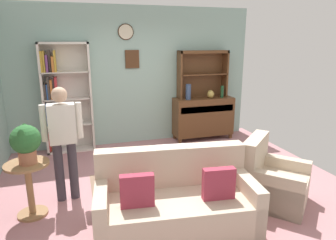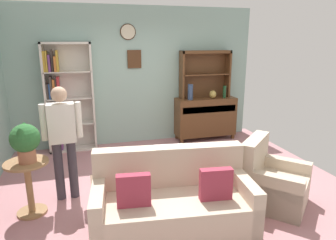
{
  "view_description": "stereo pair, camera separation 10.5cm",
  "coord_description": "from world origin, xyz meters",
  "px_view_note": "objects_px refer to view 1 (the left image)",
  "views": [
    {
      "loc": [
        -1.22,
        -4.03,
        2.13
      ],
      "look_at": [
        0.1,
        0.2,
        0.95
      ],
      "focal_mm": 32.16,
      "sensor_mm": 36.0,
      "label": 1
    },
    {
      "loc": [
        -1.12,
        -4.06,
        2.13
      ],
      "look_at": [
        0.1,
        0.2,
        0.95
      ],
      "focal_mm": 32.16,
      "sensor_mm": 36.0,
      "label": 2
    }
  ],
  "objects_px": {
    "sideboard_hutch": "(202,68)",
    "vase_round": "(211,94)",
    "bookshelf": "(63,99)",
    "book_stack": "(150,159)",
    "bottle_wine": "(222,92)",
    "armchair_floral": "(272,182)",
    "person_reading": "(63,136)",
    "potted_plant_large": "(26,141)",
    "plant_stand": "(29,183)",
    "couch_floral": "(175,203)",
    "coffee_table": "(154,166)",
    "vase_tall": "(188,92)",
    "sideboard": "(203,116)"
  },
  "relations": [
    {
      "from": "sideboard_hutch",
      "to": "couch_floral",
      "type": "distance_m",
      "value": 3.69
    },
    {
      "from": "couch_floral",
      "to": "potted_plant_large",
      "type": "xyz_separation_m",
      "value": [
        -1.61,
        0.75,
        0.66
      ]
    },
    {
      "from": "person_reading",
      "to": "sideboard_hutch",
      "type": "bearing_deg",
      "value": 35.03
    },
    {
      "from": "couch_floral",
      "to": "coffee_table",
      "type": "relative_size",
      "value": 2.36
    },
    {
      "from": "sideboard_hutch",
      "to": "vase_round",
      "type": "relative_size",
      "value": 6.47
    },
    {
      "from": "bookshelf",
      "to": "bottle_wine",
      "type": "xyz_separation_m",
      "value": [
        3.27,
        -0.17,
        0.0
      ]
    },
    {
      "from": "vase_tall",
      "to": "coffee_table",
      "type": "relative_size",
      "value": 0.41
    },
    {
      "from": "bottle_wine",
      "to": "coffee_table",
      "type": "distance_m",
      "value": 2.84
    },
    {
      "from": "vase_round",
      "to": "plant_stand",
      "type": "bearing_deg",
      "value": -148.26
    },
    {
      "from": "sideboard",
      "to": "book_stack",
      "type": "xyz_separation_m",
      "value": [
        -1.69,
        -1.94,
        -0.05
      ]
    },
    {
      "from": "bookshelf",
      "to": "armchair_floral",
      "type": "relative_size",
      "value": 1.94
    },
    {
      "from": "sideboard",
      "to": "vase_tall",
      "type": "xyz_separation_m",
      "value": [
        -0.39,
        -0.08,
        0.57
      ]
    },
    {
      "from": "sideboard",
      "to": "sideboard_hutch",
      "type": "distance_m",
      "value": 1.06
    },
    {
      "from": "bookshelf",
      "to": "couch_floral",
      "type": "relative_size",
      "value": 1.11
    },
    {
      "from": "person_reading",
      "to": "book_stack",
      "type": "distance_m",
      "value": 1.24
    },
    {
      "from": "armchair_floral",
      "to": "sideboard",
      "type": "bearing_deg",
      "value": 85.48
    },
    {
      "from": "bookshelf",
      "to": "sideboard_hutch",
      "type": "height_order",
      "value": "bookshelf"
    },
    {
      "from": "plant_stand",
      "to": "coffee_table",
      "type": "bearing_deg",
      "value": 7.5
    },
    {
      "from": "book_stack",
      "to": "sideboard",
      "type": "bearing_deg",
      "value": 48.84
    },
    {
      "from": "plant_stand",
      "to": "book_stack",
      "type": "relative_size",
      "value": 3.27
    },
    {
      "from": "bottle_wine",
      "to": "armchair_floral",
      "type": "distance_m",
      "value": 2.88
    },
    {
      "from": "bookshelf",
      "to": "armchair_floral",
      "type": "bearing_deg",
      "value": -47.26
    },
    {
      "from": "coffee_table",
      "to": "book_stack",
      "type": "height_order",
      "value": "book_stack"
    },
    {
      "from": "sideboard_hutch",
      "to": "vase_round",
      "type": "height_order",
      "value": "sideboard_hutch"
    },
    {
      "from": "sideboard_hutch",
      "to": "person_reading",
      "type": "distance_m",
      "value": 3.54
    },
    {
      "from": "vase_round",
      "to": "bottle_wine",
      "type": "relative_size",
      "value": 0.65
    },
    {
      "from": "vase_round",
      "to": "vase_tall",
      "type": "bearing_deg",
      "value": -178.51
    },
    {
      "from": "plant_stand",
      "to": "couch_floral",
      "type": "bearing_deg",
      "value": -25.31
    },
    {
      "from": "coffee_table",
      "to": "bottle_wine",
      "type": "bearing_deg",
      "value": 42.73
    },
    {
      "from": "book_stack",
      "to": "couch_floral",
      "type": "bearing_deg",
      "value": -87.03
    },
    {
      "from": "bookshelf",
      "to": "potted_plant_large",
      "type": "xyz_separation_m",
      "value": [
        -0.37,
        -2.28,
        -0.07
      ]
    },
    {
      "from": "sideboard",
      "to": "armchair_floral",
      "type": "bearing_deg",
      "value": -94.52
    },
    {
      "from": "bookshelf",
      "to": "book_stack",
      "type": "relative_size",
      "value": 9.83
    },
    {
      "from": "potted_plant_large",
      "to": "bottle_wine",
      "type": "bearing_deg",
      "value": 30.02
    },
    {
      "from": "plant_stand",
      "to": "book_stack",
      "type": "distance_m",
      "value": 1.6
    },
    {
      "from": "couch_floral",
      "to": "plant_stand",
      "type": "height_order",
      "value": "couch_floral"
    },
    {
      "from": "vase_round",
      "to": "bottle_wine",
      "type": "bearing_deg",
      "value": -4.95
    },
    {
      "from": "armchair_floral",
      "to": "book_stack",
      "type": "distance_m",
      "value": 1.71
    },
    {
      "from": "vase_tall",
      "to": "bottle_wine",
      "type": "distance_m",
      "value": 0.78
    },
    {
      "from": "plant_stand",
      "to": "book_stack",
      "type": "xyz_separation_m",
      "value": [
        1.58,
        0.24,
        0.03
      ]
    },
    {
      "from": "armchair_floral",
      "to": "potted_plant_large",
      "type": "xyz_separation_m",
      "value": [
        -3.03,
        0.6,
        0.69
      ]
    },
    {
      "from": "sideboard",
      "to": "plant_stand",
      "type": "xyz_separation_m",
      "value": [
        -3.28,
        -2.17,
        -0.08
      ]
    },
    {
      "from": "plant_stand",
      "to": "person_reading",
      "type": "xyz_separation_m",
      "value": [
        0.43,
        0.29,
        0.48
      ]
    },
    {
      "from": "sideboard",
      "to": "vase_round",
      "type": "bearing_deg",
      "value": -27.17
    },
    {
      "from": "vase_tall",
      "to": "armchair_floral",
      "type": "relative_size",
      "value": 0.3
    },
    {
      "from": "vase_round",
      "to": "coffee_table",
      "type": "height_order",
      "value": "vase_round"
    },
    {
      "from": "sideboard",
      "to": "plant_stand",
      "type": "distance_m",
      "value": 3.93
    },
    {
      "from": "sideboard_hutch",
      "to": "potted_plant_large",
      "type": "xyz_separation_m",
      "value": [
        -3.25,
        -2.3,
        -0.58
      ]
    },
    {
      "from": "bookshelf",
      "to": "person_reading",
      "type": "height_order",
      "value": "bookshelf"
    },
    {
      "from": "sideboard",
      "to": "bottle_wine",
      "type": "xyz_separation_m",
      "value": [
        0.39,
        -0.09,
        0.54
      ]
    }
  ]
}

